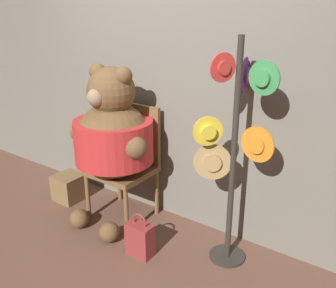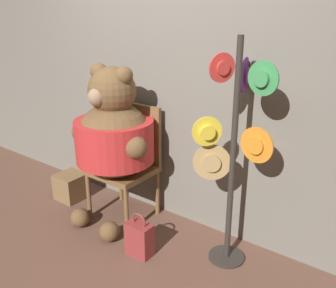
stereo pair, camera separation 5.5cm
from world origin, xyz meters
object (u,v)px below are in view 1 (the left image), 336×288
chair (128,158)px  hat_display_rack (233,145)px  handbag_on_ground (140,239)px  teddy_bear (113,136)px

chair → hat_display_rack: bearing=-4.9°
hat_display_rack → handbag_on_ground: size_ratio=4.59×
chair → hat_display_rack: (1.08, -0.09, 0.39)m
chair → teddy_bear: bearing=-90.7°
chair → handbag_on_ground: bearing=-41.8°
teddy_bear → handbag_on_ground: bearing=-28.8°
chair → handbag_on_ground: (0.50, -0.45, -0.41)m
teddy_bear → chair: bearing=89.3°
chair → handbag_on_ground: size_ratio=2.81×
teddy_bear → hat_display_rack: size_ratio=0.84×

